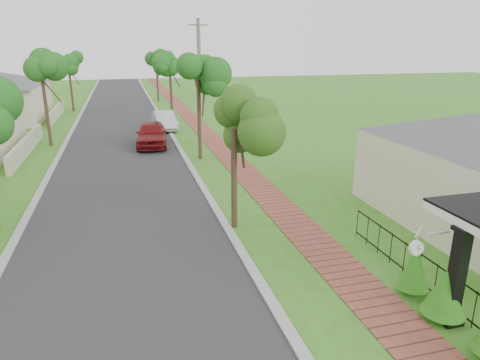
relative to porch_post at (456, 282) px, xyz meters
name	(u,v)px	position (x,y,z in m)	size (l,w,h in m)	color
ground	(258,328)	(-4.55, 1.00, -1.12)	(160.00, 160.00, 0.00)	#40731B
road	(121,148)	(-7.55, 21.00, -1.12)	(7.00, 120.00, 0.02)	#28282B
kerb_right	(177,145)	(-3.90, 21.00, -1.12)	(0.30, 120.00, 0.10)	#9E9E99
kerb_left	(61,152)	(-11.20, 21.00, -1.12)	(0.30, 120.00, 0.10)	#9E9E99
sidewalk	(215,143)	(-1.30, 21.00, -1.12)	(1.50, 120.00, 0.03)	#99533D
porch_post	(456,282)	(0.00, 0.00, 0.00)	(0.48, 0.48, 2.52)	black
picket_fence	(436,280)	(0.35, 1.00, -0.59)	(0.03, 8.02, 1.00)	black
street_trees	(117,71)	(-7.42, 27.84, 3.42)	(10.70, 37.65, 5.89)	#382619
hedge_row	(478,311)	(-0.10, -0.83, -0.23)	(0.93, 4.38, 2.20)	#166D15
parked_car_red	(152,134)	(-5.55, 21.12, -0.31)	(1.91, 4.74, 1.62)	maroon
parked_car_white	(164,121)	(-4.15, 26.69, -0.42)	(1.49, 4.27, 1.41)	silver
near_tree	(234,128)	(-3.60, 6.92, 2.59)	(1.82, 1.82, 4.67)	#382619
utility_pole	(200,83)	(-2.25, 21.00, 2.95)	(1.20, 0.24, 8.02)	#77695D
station_clock	(418,247)	(-0.85, 0.40, 0.83)	(1.04, 0.13, 0.52)	white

